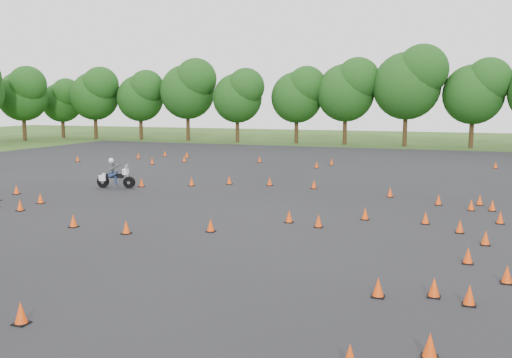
{
  "coord_description": "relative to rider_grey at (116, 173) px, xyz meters",
  "views": [
    {
      "loc": [
        8.38,
        -18.92,
        4.54
      ],
      "look_at": [
        0.0,
        4.0,
        1.2
      ],
      "focal_mm": 40.0,
      "sensor_mm": 36.0,
      "label": 1
    }
  ],
  "objects": [
    {
      "name": "ground",
      "position": [
        8.74,
        -6.45,
        -0.8
      ],
      "size": [
        140.0,
        140.0,
        0.0
      ],
      "primitive_type": "plane",
      "color": "#2D5119",
      "rests_on": "ground"
    },
    {
      "name": "asphalt_pad",
      "position": [
        8.74,
        -0.45,
        -0.8
      ],
      "size": [
        62.0,
        62.0,
        0.0
      ],
      "primitive_type": "plane",
      "color": "black",
      "rests_on": "ground"
    },
    {
      "name": "treeline",
      "position": [
        11.33,
        28.74,
        3.83
      ],
      "size": [
        86.87,
        32.34,
        10.83
      ],
      "color": "#184112",
      "rests_on": "ground"
    },
    {
      "name": "traffic_cones",
      "position": [
        8.56,
        -0.7,
        -0.57
      ],
      "size": [
        35.49,
        33.12,
        0.45
      ],
      "color": "#E94209",
      "rests_on": "asphalt_pad"
    },
    {
      "name": "rider_grey",
      "position": [
        0.0,
        0.0,
        0.0
      ],
      "size": [
        2.15,
        1.04,
        1.59
      ],
      "primitive_type": null,
      "rotation": [
        0.0,
        0.0,
        0.2
      ],
      "color": "#3C3F43",
      "rests_on": "ground"
    }
  ]
}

